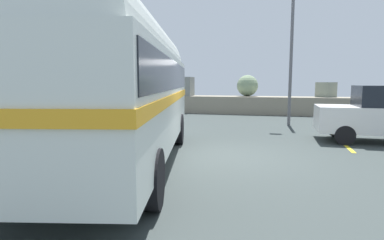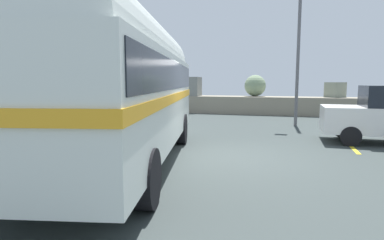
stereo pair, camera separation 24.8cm
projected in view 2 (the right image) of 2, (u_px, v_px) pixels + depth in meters
ground at (226, 157)px, 8.35m from camera, size 32.00×26.00×0.02m
breakwater at (265, 103)px, 19.45m from camera, size 31.36×1.98×2.43m
vintage_coach at (123, 80)px, 7.35m from camera, size 4.24×8.90×3.70m
lamp_post at (296, 50)px, 13.85m from camera, size 0.98×0.74×6.02m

